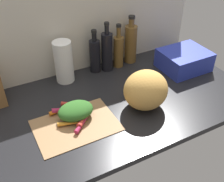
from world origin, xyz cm
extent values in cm
cube|color=black|center=(0.00, 0.00, -1.50)|extent=(170.00, 80.00, 3.00)
cube|color=beige|center=(0.00, 38.50, 30.00)|extent=(170.00, 3.00, 60.00)
cube|color=#997047|center=(-13.55, -9.44, 0.40)|extent=(38.46, 26.93, 0.80)
cone|color=orange|center=(-13.54, -2.08, 1.95)|extent=(12.60, 12.23, 2.29)
cone|color=red|center=(-9.52, -9.11, 2.18)|extent=(9.31, 9.49, 2.75)
cone|color=red|center=(-7.61, 2.77, 1.84)|extent=(15.08, 11.05, 2.09)
cone|color=orange|center=(-14.14, 2.40, 1.87)|extent=(16.72, 2.17, 2.13)
cone|color=#B2264C|center=(-9.34, -10.16, 1.87)|extent=(14.27, 12.33, 2.14)
cone|color=orange|center=(-14.52, -9.11, 1.81)|extent=(14.44, 6.76, 2.02)
cone|color=orange|center=(-9.51, -5.02, 2.55)|extent=(12.03, 8.78, 3.49)
cone|color=#B2264C|center=(-15.41, 1.77, 2.29)|extent=(11.64, 5.55, 2.98)
ellipsoid|color=#2D6023|center=(-11.21, -4.34, 4.46)|extent=(17.31, 13.32, 7.32)
ellipsoid|color=gold|center=(23.18, -12.19, 10.07)|extent=(22.49, 20.71, 20.15)
cylinder|color=white|center=(-4.23, 29.50, 12.21)|extent=(10.35, 10.35, 24.43)
cylinder|color=black|center=(15.57, 30.75, 10.00)|extent=(6.48, 6.48, 20.01)
cylinder|color=black|center=(15.57, 30.75, 22.56)|extent=(2.75, 2.75, 5.11)
cylinder|color=black|center=(15.57, 30.75, 25.92)|extent=(3.17, 3.17, 1.60)
cylinder|color=black|center=(22.72, 28.88, 11.80)|extent=(6.70, 6.70, 23.60)
cylinder|color=black|center=(22.72, 28.88, 26.24)|extent=(2.58, 2.58, 5.27)
cylinder|color=black|center=(22.72, 28.88, 29.67)|extent=(2.96, 2.96, 1.60)
cylinder|color=brown|center=(30.89, 29.54, 9.67)|extent=(6.24, 6.24, 19.34)
cylinder|color=brown|center=(30.89, 29.54, 22.66)|extent=(2.66, 2.66, 6.63)
cylinder|color=black|center=(30.89, 29.54, 26.78)|extent=(3.06, 3.06, 1.60)
cylinder|color=brown|center=(40.58, 31.24, 11.91)|extent=(7.60, 7.60, 23.81)
cylinder|color=brown|center=(40.58, 31.24, 26.26)|extent=(3.48, 3.48, 4.90)
cylinder|color=black|center=(40.58, 31.24, 29.51)|extent=(4.00, 4.00, 1.60)
cube|color=#2838AD|center=(64.97, 7.93, 5.85)|extent=(27.79, 23.47, 11.71)
camera|label=1|loc=(-43.12, -101.64, 89.50)|focal=44.12mm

